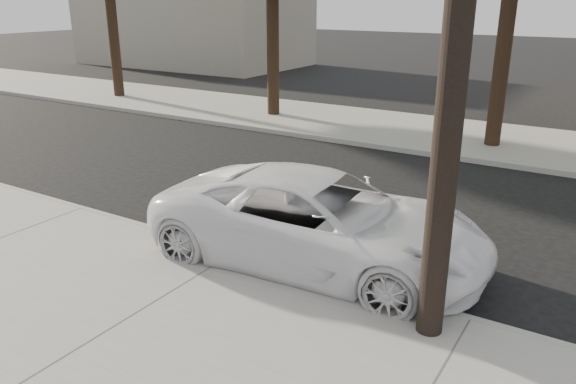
# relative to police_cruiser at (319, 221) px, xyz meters

# --- Properties ---
(ground) EXTENTS (120.00, 120.00, 0.00)m
(ground) POSITION_rel_police_cruiser_xyz_m (-1.28, 1.51, -0.79)
(ground) COLOR black
(ground) RESTS_ON ground
(near_sidewalk) EXTENTS (90.00, 4.40, 0.15)m
(near_sidewalk) POSITION_rel_police_cruiser_xyz_m (-1.28, -2.79, -0.71)
(near_sidewalk) COLOR gray
(near_sidewalk) RESTS_ON ground
(far_sidewalk) EXTENTS (90.00, 5.00, 0.15)m
(far_sidewalk) POSITION_rel_police_cruiser_xyz_m (-1.28, 10.01, -0.71)
(far_sidewalk) COLOR gray
(far_sidewalk) RESTS_ON ground
(curb_near) EXTENTS (90.00, 0.12, 0.16)m
(curb_near) POSITION_rel_police_cruiser_xyz_m (-1.28, -0.59, -0.71)
(curb_near) COLOR #9E9B93
(curb_near) RESTS_ON ground
(building_far) EXTENTS (14.00, 8.00, 5.00)m
(building_far) POSITION_rel_police_cruiser_xyz_m (-21.28, 21.51, 1.71)
(building_far) COLOR gray
(building_far) RESTS_ON ground
(police_cruiser) EXTENTS (5.82, 2.99, 1.57)m
(police_cruiser) POSITION_rel_police_cruiser_xyz_m (0.00, 0.00, 0.00)
(police_cruiser) COLOR white
(police_cruiser) RESTS_ON ground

